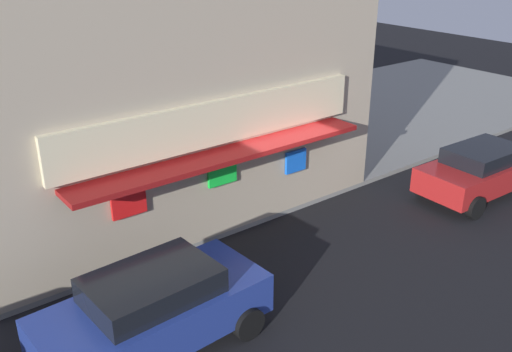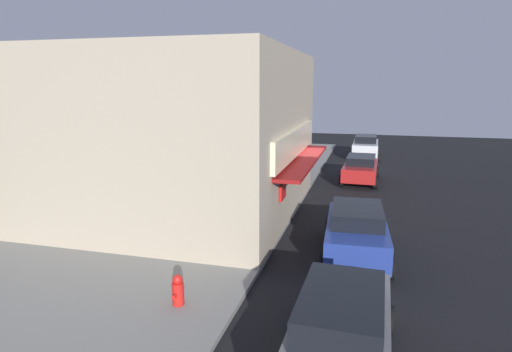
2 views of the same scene
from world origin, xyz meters
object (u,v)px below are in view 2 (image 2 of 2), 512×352
object	(u,v)px
traffic_light	(287,121)
fire_hydrant	(178,290)
parked_car_blue	(356,230)
pedestrian	(216,205)
trash_can	(217,245)
parked_car_red	(361,168)
parked_car_white	(366,146)
parked_car_grey	(340,333)
potted_plant_by_doorway	(254,191)

from	to	relation	value
traffic_light	fire_hydrant	xyz separation A→B (m)	(-10.16, 0.61, -3.17)
parked_car_blue	pedestrian	bearing A→B (deg)	80.36
trash_can	parked_car_red	bearing A→B (deg)	-17.58
fire_hydrant	pedestrian	bearing A→B (deg)	10.62
parked_car_white	parked_car_grey	bearing A→B (deg)	179.81
fire_hydrant	parked_car_white	distance (m)	23.50
parked_car_grey	pedestrian	bearing A→B (deg)	36.24
trash_can	parked_car_blue	world-z (taller)	parked_car_blue
parked_car_grey	parked_car_white	distance (m)	24.49
parked_car_red	parked_car_blue	bearing A→B (deg)	-179.24
traffic_light	parked_car_blue	world-z (taller)	traffic_light
traffic_light	parked_car_grey	world-z (taller)	traffic_light
potted_plant_by_doorway	parked_car_blue	world-z (taller)	parked_car_blue
pedestrian	parked_car_grey	bearing A→B (deg)	-143.76
parked_car_red	parked_car_grey	bearing A→B (deg)	-179.81
traffic_light	parked_car_grey	bearing A→B (deg)	-164.23
parked_car_grey	traffic_light	bearing A→B (deg)	15.77
parked_car_red	fire_hydrant	bearing A→B (deg)	165.82
fire_hydrant	parked_car_blue	bearing A→B (deg)	-41.59
traffic_light	pedestrian	world-z (taller)	traffic_light
trash_can	pedestrian	world-z (taller)	pedestrian
fire_hydrant	potted_plant_by_doorway	size ratio (longest dim) A/B	0.71
parked_car_white	parked_car_red	size ratio (longest dim) A/B	1.02
fire_hydrant	parked_car_red	xyz separation A→B (m)	(15.05, -3.80, 0.27)
potted_plant_by_doorway	parked_car_red	world-z (taller)	parked_car_red
fire_hydrant	pedestrian	distance (m)	5.40
parked_car_grey	parked_car_white	size ratio (longest dim) A/B	1.10
trash_can	potted_plant_by_doorway	bearing A→B (deg)	4.41
parked_car_white	parked_car_blue	distance (m)	18.72
traffic_light	trash_can	xyz separation A→B (m)	(-7.32, 0.68, -3.12)
trash_can	fire_hydrant	bearing A→B (deg)	-178.70
traffic_light	pedestrian	bearing A→B (deg)	161.85
potted_plant_by_doorway	parked_car_red	distance (m)	7.71
parked_car_white	traffic_light	bearing A→B (deg)	165.64
fire_hydrant	traffic_light	bearing A→B (deg)	-3.44
parked_car_grey	parked_car_red	xyz separation A→B (m)	(16.38, 0.06, -0.06)
pedestrian	parked_car_grey	world-z (taller)	pedestrian
trash_can	parked_car_red	world-z (taller)	parked_car_red
traffic_light	parked_car_red	bearing A→B (deg)	-33.14
trash_can	parked_car_blue	size ratio (longest dim) A/B	0.19
fire_hydrant	trash_can	distance (m)	2.85
parked_car_white	trash_can	bearing A→B (deg)	168.85
pedestrian	parked_car_white	world-z (taller)	pedestrian
trash_can	parked_car_red	distance (m)	12.80
traffic_light	parked_car_grey	distance (m)	12.28
trash_can	traffic_light	bearing A→B (deg)	-5.28
pedestrian	potted_plant_by_doorway	bearing A→B (deg)	-8.02
pedestrian	parked_car_red	xyz separation A→B (m)	(9.77, -4.79, -0.29)
fire_hydrant	potted_plant_by_doorway	world-z (taller)	potted_plant_by_doorway
pedestrian	parked_car_blue	world-z (taller)	pedestrian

